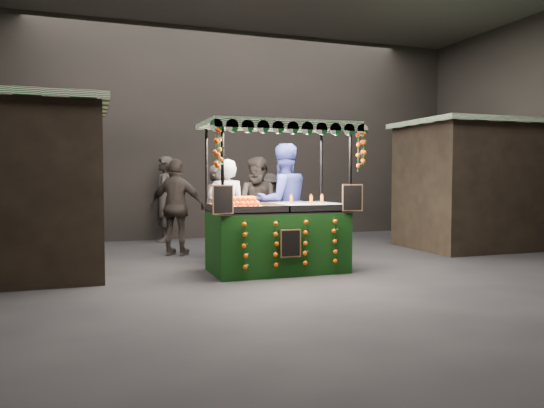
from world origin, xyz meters
name	(u,v)px	position (x,y,z in m)	size (l,w,h in m)	color
ground	(310,272)	(0.00, 0.00, 0.00)	(12.00, 12.00, 0.00)	black
market_hall	(311,50)	(0.00, 0.00, 3.38)	(12.10, 10.10, 5.05)	black
neighbour_stall_right	(477,185)	(4.40, 1.50, 1.31)	(3.00, 2.20, 2.60)	black
juice_stall	(278,226)	(-0.44, 0.22, 0.71)	(2.37, 1.39, 2.29)	black
vendor_grey	(226,212)	(-1.03, 1.14, 0.88)	(0.70, 0.52, 1.76)	gray
vendor_blue	(283,203)	(-0.03, 1.12, 1.02)	(1.04, 0.84, 2.04)	navy
shopper_0	(219,212)	(-1.00, 1.80, 0.84)	(0.72, 0.62, 1.68)	black
shopper_1	(260,207)	(-0.23, 1.80, 0.92)	(1.13, 1.06, 1.84)	#2E2825
shopper_2	(177,207)	(-1.66, 2.42, 0.90)	(1.14, 0.90, 1.81)	black
shopper_3	(269,206)	(0.87, 4.49, 0.77)	(1.15, 1.06, 1.55)	#282521
shopper_4	(43,203)	(-4.09, 4.15, 0.93)	(1.08, 1.03, 1.87)	#272420
shopper_5	(416,209)	(3.68, 2.57, 0.75)	(0.66, 1.44, 1.50)	black
shopper_6	(164,199)	(-1.60, 4.60, 0.96)	(0.61, 0.79, 1.93)	#2C2623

